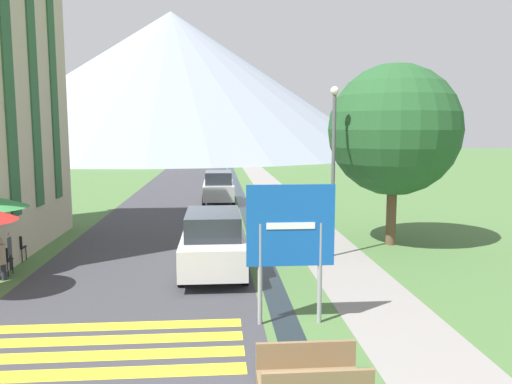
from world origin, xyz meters
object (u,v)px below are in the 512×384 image
cafe_chair_middle (2,259)px  tree_by_path (394,130)px  parked_car_near (213,241)px  streetlamp (333,158)px  person_seated_far (0,257)px  person_seated_near (6,248)px  road_sign (291,236)px  parked_car_far (218,187)px  cafe_chair_far_right (17,246)px  footbridge (311,381)px

cafe_chair_middle → tree_by_path: 13.36m
parked_car_near → streetlamp: (3.92, 1.49, 2.36)m
person_seated_far → person_seated_near: person_seated_far is taller
parked_car_near → cafe_chair_middle: size_ratio=5.30×
road_sign → person_seated_near: 9.33m
parked_car_far → person_seated_near: (-6.41, -13.26, -0.25)m
cafe_chair_far_right → tree_by_path: (12.69, 1.45, 3.66)m
cafe_chair_far_right → person_seated_near: person_seated_near is taller
cafe_chair_far_right → person_seated_near: size_ratio=0.71×
parked_car_far → footbridge: bearing=-86.2°
footbridge → parked_car_far: (-1.40, 21.01, 0.68)m
parked_car_near → person_seated_far: (-5.94, -0.41, -0.23)m
road_sign → tree_by_path: bearing=56.3°
footbridge → person_seated_near: (-7.80, 7.74, 0.44)m
footbridge → cafe_chair_middle: cafe_chair_middle is taller
cafe_chair_middle → streetlamp: streetlamp is taller
tree_by_path → parked_car_far: bearing=119.8°
person_seated_far → parked_car_near: bearing=4.0°
person_seated_near → streetlamp: bearing=4.7°
parked_car_near → tree_by_path: tree_by_path is taller
cafe_chair_middle → parked_car_far: bearing=64.6°
road_sign → cafe_chair_far_right: size_ratio=3.59×
cafe_chair_middle → streetlamp: 10.44m
streetlamp → tree_by_path: tree_by_path is taller
cafe_chair_far_right → person_seated_near: (0.03, -0.89, 0.15)m
road_sign → person_seated_far: bearing=153.8°
parked_car_near → person_seated_far: parked_car_near is taller
road_sign → streetlamp: bearing=68.4°
parked_car_far → tree_by_path: 13.00m
person_seated_far → person_seated_near: size_ratio=1.02×
footbridge → parked_car_near: 7.29m
parked_car_far → tree_by_path: (6.25, -10.92, 3.26)m
streetlamp → cafe_chair_far_right: bearing=179.7°
footbridge → cafe_chair_middle: (-7.63, 7.05, 0.29)m
parked_car_far → road_sign: bearing=-85.3°
road_sign → parked_car_far: size_ratio=0.72×
parked_car_far → person_seated_far: 15.60m
road_sign → parked_car_near: bearing=112.0°
tree_by_path → cafe_chair_middle: bearing=-166.3°
cafe_chair_far_right → parked_car_near: bearing=-12.7°
parked_car_near → tree_by_path: (6.46, 3.00, 3.26)m
footbridge → tree_by_path: tree_by_path is taller
cafe_chair_middle → footbridge: bearing=-44.0°
road_sign → streetlamp: size_ratio=0.55×
road_sign → cafe_chair_middle: bearing=151.8°
person_seated_far → streetlamp: 10.37m
road_sign → parked_car_far: bearing=94.7°
parked_car_far → streetlamp: bearing=-73.4°
tree_by_path → person_seated_near: bearing=-169.5°
streetlamp → footbridge: bearing=-105.1°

